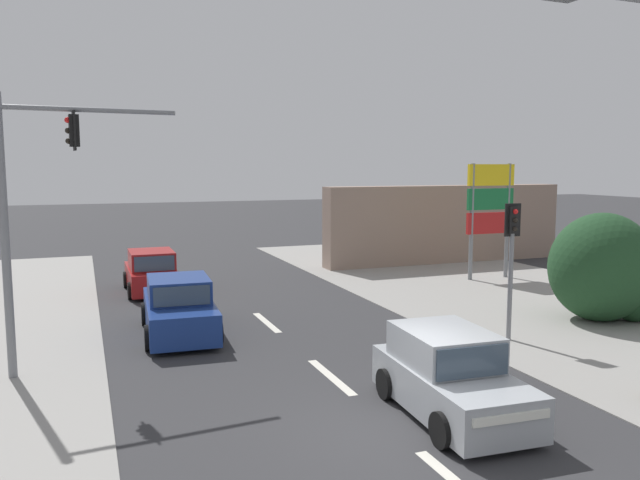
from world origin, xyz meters
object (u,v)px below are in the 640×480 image
at_px(traffic_signal_mast, 31,198).
at_px(sedan_receding_far, 179,309).
at_px(hatchback_oncoming_mid, 151,273).
at_px(hatchback_oncoming_near, 450,377).
at_px(shopping_plaza_sign, 490,205).
at_px(pedestal_signal_right_kerb, 512,248).

xyz_separation_m(traffic_signal_mast, sedan_receding_far, (3.30, 2.23, -3.13)).
relative_size(traffic_signal_mast, hatchback_oncoming_mid, 1.65).
height_order(sedan_receding_far, hatchback_oncoming_near, sedan_receding_far).
relative_size(traffic_signal_mast, sedan_receding_far, 1.39).
bearing_deg(traffic_signal_mast, hatchback_oncoming_mid, 68.95).
xyz_separation_m(traffic_signal_mast, hatchback_oncoming_mid, (3.19, 8.30, -3.13)).
relative_size(shopping_plaza_sign, hatchback_oncoming_mid, 1.26).
height_order(traffic_signal_mast, pedestal_signal_right_kerb, traffic_signal_mast).
bearing_deg(hatchback_oncoming_near, pedestal_signal_right_kerb, 41.33).
bearing_deg(hatchback_oncoming_near, hatchback_oncoming_mid, 106.31).
bearing_deg(shopping_plaza_sign, sedan_receding_far, -162.65).
relative_size(sedan_receding_far, hatchback_oncoming_near, 1.16).
distance_m(pedestal_signal_right_kerb, sedan_receding_far, 8.87).
bearing_deg(sedan_receding_far, shopping_plaza_sign, 17.35).
xyz_separation_m(sedan_receding_far, hatchback_oncoming_near, (3.79, -7.26, -0.00)).
bearing_deg(pedestal_signal_right_kerb, hatchback_oncoming_mid, 129.44).
relative_size(traffic_signal_mast, hatchback_oncoming_near, 1.61).
xyz_separation_m(pedestal_signal_right_kerb, sedan_receding_far, (-7.89, 3.66, -1.71)).
distance_m(pedestal_signal_right_kerb, hatchback_oncoming_mid, 12.70).
distance_m(traffic_signal_mast, sedan_receding_far, 5.07).
bearing_deg(pedestal_signal_right_kerb, hatchback_oncoming_near, -138.67).
bearing_deg(hatchback_oncoming_mid, sedan_receding_far, -89.01).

